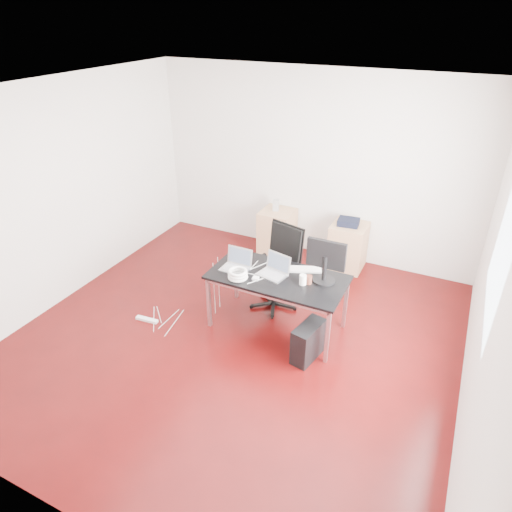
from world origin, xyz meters
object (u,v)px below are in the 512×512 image
at_px(office_chair, 279,263).
at_px(filing_cabinet_right, 348,246).
at_px(filing_cabinet_left, 277,231).
at_px(pc_tower, 308,342).
at_px(desk, 278,280).

bearing_deg(office_chair, filing_cabinet_right, 82.14).
relative_size(filing_cabinet_left, pc_tower, 1.56).
distance_m(office_chair, filing_cabinet_right, 1.47).
height_order(office_chair, pc_tower, office_chair).
relative_size(office_chair, filing_cabinet_right, 1.54).
distance_m(desk, filing_cabinet_left, 2.00).
distance_m(filing_cabinet_right, pc_tower, 2.19).
height_order(filing_cabinet_right, pc_tower, filing_cabinet_right).
xyz_separation_m(desk, pc_tower, (0.54, -0.36, -0.46)).
bearing_deg(desk, pc_tower, -33.93).
height_order(filing_cabinet_left, pc_tower, filing_cabinet_left).
bearing_deg(pc_tower, filing_cabinet_right, 106.00).
relative_size(desk, pc_tower, 3.56).
distance_m(desk, pc_tower, 0.80).
relative_size(office_chair, filing_cabinet_left, 1.54).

